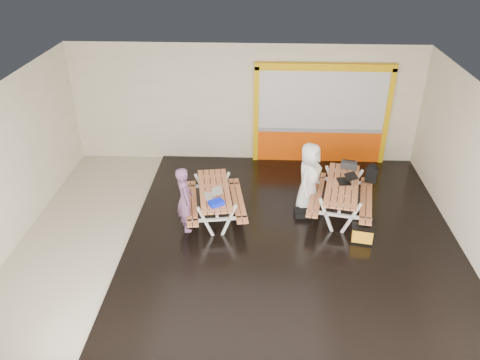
{
  "coord_description": "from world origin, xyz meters",
  "views": [
    {
      "loc": [
        0.44,
        -8.92,
        6.55
      ],
      "look_at": [
        0.0,
        0.9,
        1.0
      ],
      "focal_mm": 35.43,
      "sensor_mm": 36.0,
      "label": 1
    }
  ],
  "objects_px": {
    "person_right": "(309,178)",
    "fluke_bag": "(362,234)",
    "laptop_right": "(346,179)",
    "blue_pouch": "(216,203)",
    "picnic_table_left": "(215,196)",
    "dark_case": "(303,213)",
    "laptop_left": "(213,194)",
    "backpack": "(372,174)",
    "person_left": "(185,199)",
    "picnic_table_right": "(342,192)",
    "toolbox": "(349,165)"
  },
  "relations": [
    {
      "from": "picnic_table_left",
      "to": "person_left",
      "type": "height_order",
      "value": "person_left"
    },
    {
      "from": "picnic_table_right",
      "to": "toolbox",
      "type": "distance_m",
      "value": 0.95
    },
    {
      "from": "picnic_table_right",
      "to": "backpack",
      "type": "height_order",
      "value": "backpack"
    },
    {
      "from": "laptop_left",
      "to": "laptop_right",
      "type": "bearing_deg",
      "value": 13.29
    },
    {
      "from": "blue_pouch",
      "to": "fluke_bag",
      "type": "bearing_deg",
      "value": -3.58
    },
    {
      "from": "person_right",
      "to": "laptop_left",
      "type": "bearing_deg",
      "value": 134.49
    },
    {
      "from": "picnic_table_left",
      "to": "blue_pouch",
      "type": "xyz_separation_m",
      "value": [
        0.11,
        -0.67,
        0.24
      ]
    },
    {
      "from": "picnic_table_left",
      "to": "dark_case",
      "type": "bearing_deg",
      "value": 3.47
    },
    {
      "from": "person_left",
      "to": "fluke_bag",
      "type": "distance_m",
      "value": 4.1
    },
    {
      "from": "person_right",
      "to": "laptop_right",
      "type": "xyz_separation_m",
      "value": [
        0.9,
        -0.07,
        0.02
      ]
    },
    {
      "from": "fluke_bag",
      "to": "toolbox",
      "type": "bearing_deg",
      "value": 91.9
    },
    {
      "from": "person_left",
      "to": "blue_pouch",
      "type": "height_order",
      "value": "person_left"
    },
    {
      "from": "blue_pouch",
      "to": "laptop_left",
      "type": "bearing_deg",
      "value": 107.43
    },
    {
      "from": "laptop_right",
      "to": "toolbox",
      "type": "xyz_separation_m",
      "value": [
        0.17,
        0.72,
        0.03
      ]
    },
    {
      "from": "dark_case",
      "to": "laptop_left",
      "type": "bearing_deg",
      "value": -168.35
    },
    {
      "from": "laptop_left",
      "to": "blue_pouch",
      "type": "distance_m",
      "value": 0.37
    },
    {
      "from": "laptop_left",
      "to": "picnic_table_right",
      "type": "bearing_deg",
      "value": 11.33
    },
    {
      "from": "picnic_table_right",
      "to": "laptop_right",
      "type": "height_order",
      "value": "laptop_right"
    },
    {
      "from": "person_left",
      "to": "laptop_left",
      "type": "height_order",
      "value": "person_left"
    },
    {
      "from": "backpack",
      "to": "dark_case",
      "type": "xyz_separation_m",
      "value": [
        -1.75,
        -0.87,
        -0.66
      ]
    },
    {
      "from": "picnic_table_right",
      "to": "backpack",
      "type": "xyz_separation_m",
      "value": [
        0.85,
        0.71,
        0.13
      ]
    },
    {
      "from": "picnic_table_left",
      "to": "picnic_table_right",
      "type": "relative_size",
      "value": 0.93
    },
    {
      "from": "laptop_left",
      "to": "toolbox",
      "type": "xyz_separation_m",
      "value": [
        3.35,
        1.47,
        0.08
      ]
    },
    {
      "from": "picnic_table_left",
      "to": "picnic_table_right",
      "type": "distance_m",
      "value": 3.09
    },
    {
      "from": "person_right",
      "to": "fluke_bag",
      "type": "height_order",
      "value": "person_right"
    },
    {
      "from": "person_left",
      "to": "laptop_right",
      "type": "xyz_separation_m",
      "value": [
        3.81,
        0.97,
        0.07
      ]
    },
    {
      "from": "person_right",
      "to": "laptop_right",
      "type": "relative_size",
      "value": 3.79
    },
    {
      "from": "picnic_table_right",
      "to": "person_right",
      "type": "xyz_separation_m",
      "value": [
        -0.79,
        0.2,
        0.25
      ]
    },
    {
      "from": "laptop_right",
      "to": "blue_pouch",
      "type": "distance_m",
      "value": 3.26
    },
    {
      "from": "person_left",
      "to": "toolbox",
      "type": "relative_size",
      "value": 3.67
    },
    {
      "from": "dark_case",
      "to": "fluke_bag",
      "type": "relative_size",
      "value": 0.82
    },
    {
      "from": "person_left",
      "to": "dark_case",
      "type": "relative_size",
      "value": 3.76
    },
    {
      "from": "backpack",
      "to": "fluke_bag",
      "type": "distance_m",
      "value": 2.02
    },
    {
      "from": "laptop_right",
      "to": "fluke_bag",
      "type": "xyz_separation_m",
      "value": [
        0.24,
        -1.31,
        -0.68
      ]
    },
    {
      "from": "backpack",
      "to": "person_left",
      "type": "bearing_deg",
      "value": -161.32
    },
    {
      "from": "person_left",
      "to": "person_right",
      "type": "relative_size",
      "value": 0.88
    },
    {
      "from": "picnic_table_left",
      "to": "person_left",
      "type": "relative_size",
      "value": 1.4
    },
    {
      "from": "person_right",
      "to": "blue_pouch",
      "type": "bearing_deg",
      "value": 143.14
    },
    {
      "from": "person_left",
      "to": "fluke_bag",
      "type": "height_order",
      "value": "person_left"
    },
    {
      "from": "person_right",
      "to": "fluke_bag",
      "type": "relative_size",
      "value": 3.52
    },
    {
      "from": "picnic_table_left",
      "to": "toolbox",
      "type": "height_order",
      "value": "toolbox"
    },
    {
      "from": "picnic_table_left",
      "to": "backpack",
      "type": "height_order",
      "value": "backpack"
    },
    {
      "from": "toolbox",
      "to": "fluke_bag",
      "type": "height_order",
      "value": "toolbox"
    },
    {
      "from": "picnic_table_right",
      "to": "laptop_right",
      "type": "relative_size",
      "value": 5.02
    },
    {
      "from": "toolbox",
      "to": "dark_case",
      "type": "distance_m",
      "value": 1.77
    },
    {
      "from": "picnic_table_left",
      "to": "fluke_bag",
      "type": "bearing_deg",
      "value": -14.41
    },
    {
      "from": "picnic_table_left",
      "to": "person_right",
      "type": "relative_size",
      "value": 1.23
    },
    {
      "from": "person_right",
      "to": "laptop_left",
      "type": "distance_m",
      "value": 2.43
    },
    {
      "from": "person_left",
      "to": "laptop_left",
      "type": "bearing_deg",
      "value": -91.19
    },
    {
      "from": "picnic_table_right",
      "to": "toolbox",
      "type": "bearing_deg",
      "value": 72.16
    }
  ]
}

